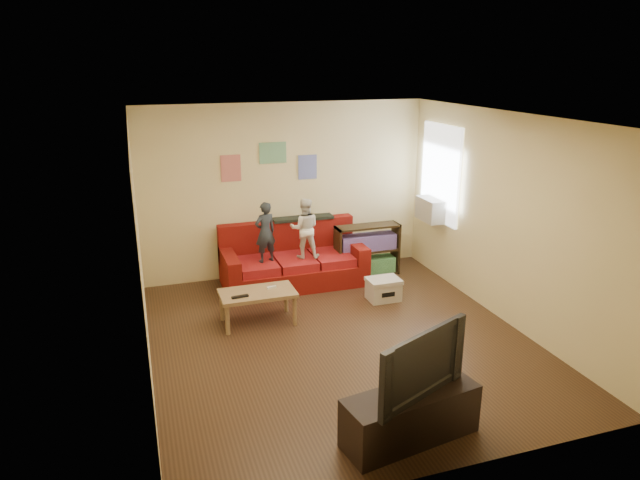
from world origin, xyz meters
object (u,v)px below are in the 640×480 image
object	(u,v)px
coffee_table	(258,296)
child_a	(265,232)
bookshelf	(367,253)
tv_stand	(410,416)
child_b	(305,228)
sofa	(293,263)
television	(414,361)
file_box	(383,289)

from	to	relation	value
coffee_table	child_a	bearing A→B (deg)	71.14
bookshelf	coffee_table	bearing A→B (deg)	-149.98
child_a	tv_stand	bearing A→B (deg)	80.74
child_b	bookshelf	size ratio (longest dim) A/B	0.89
sofa	television	distance (m)	4.05
coffee_table	file_box	world-z (taller)	coffee_table
television	coffee_table	bearing A→B (deg)	81.46
child_a	television	bearing A→B (deg)	80.74
file_box	television	distance (m)	3.21
child_a	file_box	size ratio (longest dim) A/B	1.94
sofa	child_a	world-z (taller)	child_a
coffee_table	bookshelf	bearing A→B (deg)	30.02
child_a	coffee_table	xyz separation A→B (m)	(-0.36, -1.06, -0.53)
coffee_table	bookshelf	world-z (taller)	bookshelf
child_b	file_box	xyz separation A→B (m)	(0.91, -0.89, -0.74)
child_a	bookshelf	size ratio (longest dim) A/B	0.88
file_box	television	xyz separation A→B (m)	(-1.07, -2.96, 0.63)
tv_stand	television	world-z (taller)	television
sofa	child_a	xyz separation A→B (m)	(-0.45, -0.17, 0.58)
child_a	bookshelf	xyz separation A→B (m)	(1.67, 0.12, -0.54)
child_b	file_box	distance (m)	1.47
bookshelf	television	size ratio (longest dim) A/B	0.93
sofa	television	bearing A→B (deg)	-90.29
television	file_box	bearing A→B (deg)	45.69
sofa	bookshelf	world-z (taller)	sofa
television	tv_stand	bearing A→B (deg)	0.00
child_a	tv_stand	size ratio (longest dim) A/B	0.71
sofa	child_b	distance (m)	0.63
coffee_table	bookshelf	distance (m)	2.34
child_a	bookshelf	distance (m)	1.75
child_b	television	xyz separation A→B (m)	(-0.17, -3.85, -0.11)
sofa	file_box	size ratio (longest dim) A/B	4.63
child_b	tv_stand	size ratio (longest dim) A/B	0.71
sofa	television	xyz separation A→B (m)	(-0.02, -4.02, 0.48)
child_b	child_a	bearing A→B (deg)	14.31
bookshelf	television	world-z (taller)	television
coffee_table	tv_stand	size ratio (longest dim) A/B	0.76
child_a	coffee_table	world-z (taller)	child_a
child_b	tv_stand	xyz separation A→B (m)	(-0.17, -3.85, -0.67)
bookshelf	television	bearing A→B (deg)	-107.28
sofa	file_box	bearing A→B (deg)	-45.24
tv_stand	bookshelf	bearing A→B (deg)	63.33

